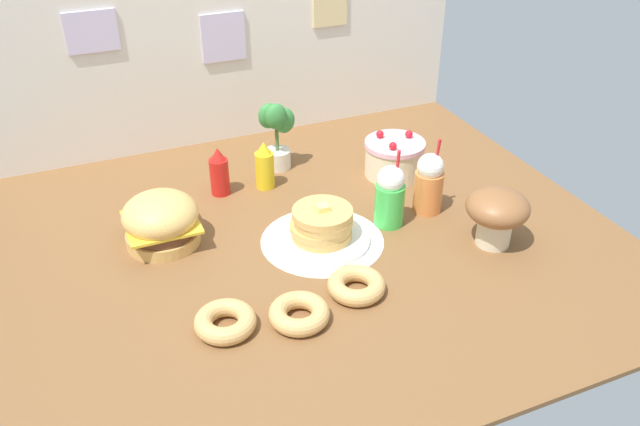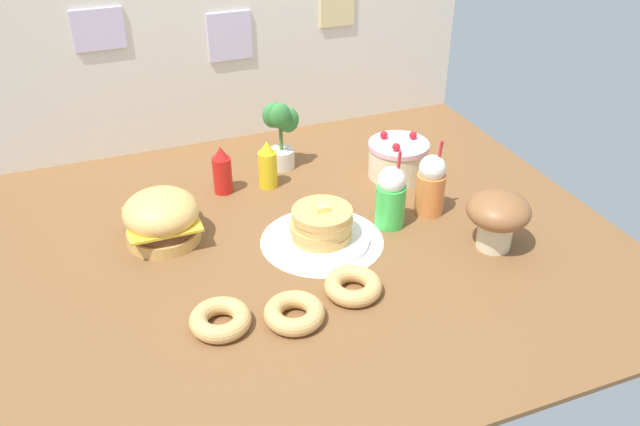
% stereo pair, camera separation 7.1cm
% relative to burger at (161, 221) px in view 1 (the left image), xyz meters
% --- Properties ---
extents(ground_plane, '(2.46, 2.08, 0.02)m').
position_rel_burger_xyz_m(ground_plane, '(0.51, -0.21, -0.11)').
color(ground_plane, brown).
extents(back_wall, '(2.46, 0.04, 1.00)m').
position_rel_burger_xyz_m(back_wall, '(0.51, 0.82, 0.40)').
color(back_wall, silver).
rests_on(back_wall, ground_plane).
extents(doily_mat, '(0.49, 0.49, 0.00)m').
position_rel_burger_xyz_m(doily_mat, '(0.58, -0.24, -0.10)').
color(doily_mat, white).
rests_on(doily_mat, ground_plane).
extents(burger, '(0.29, 0.29, 0.21)m').
position_rel_burger_xyz_m(burger, '(0.00, 0.00, 0.00)').
color(burger, '#DBA859').
rests_on(burger, ground_plane).
extents(pancake_stack, '(0.38, 0.38, 0.16)m').
position_rel_burger_xyz_m(pancake_stack, '(0.58, -0.24, -0.04)').
color(pancake_stack, white).
rests_on(pancake_stack, doily_mat).
extents(layer_cake, '(0.28, 0.28, 0.20)m').
position_rel_burger_xyz_m(layer_cake, '(1.10, 0.14, -0.02)').
color(layer_cake, beige).
rests_on(layer_cake, ground_plane).
extents(ketchup_bottle, '(0.08, 0.08, 0.22)m').
position_rel_burger_xyz_m(ketchup_bottle, '(0.31, 0.28, 0.00)').
color(ketchup_bottle, red).
rests_on(ketchup_bottle, ground_plane).
extents(mustard_bottle, '(0.08, 0.08, 0.22)m').
position_rel_burger_xyz_m(mustard_bottle, '(0.51, 0.26, 0.00)').
color(mustard_bottle, yellow).
rests_on(mustard_bottle, ground_plane).
extents(cream_soda_cup, '(0.12, 0.12, 0.33)m').
position_rel_burger_xyz_m(cream_soda_cup, '(0.88, -0.22, 0.03)').
color(cream_soda_cup, green).
rests_on(cream_soda_cup, ground_plane).
extents(orange_float_cup, '(0.12, 0.12, 0.33)m').
position_rel_burger_xyz_m(orange_float_cup, '(1.08, -0.19, 0.03)').
color(orange_float_cup, orange).
rests_on(orange_float_cup, ground_plane).
extents(donut_pink_glaze, '(0.21, 0.21, 0.06)m').
position_rel_burger_xyz_m(donut_pink_glaze, '(0.08, -0.58, -0.07)').
color(donut_pink_glaze, tan).
rests_on(donut_pink_glaze, ground_plane).
extents(donut_chocolate, '(0.21, 0.21, 0.06)m').
position_rel_burger_xyz_m(donut_chocolate, '(0.32, -0.64, -0.07)').
color(donut_chocolate, tan).
rests_on(donut_chocolate, ground_plane).
extents(donut_vanilla, '(0.21, 0.21, 0.06)m').
position_rel_burger_xyz_m(donut_vanilla, '(0.56, -0.58, -0.07)').
color(donut_vanilla, tan).
rests_on(donut_vanilla, ground_plane).
extents(potted_plant, '(0.16, 0.13, 0.34)m').
position_rel_burger_xyz_m(potted_plant, '(0.63, 0.41, 0.08)').
color(potted_plant, white).
rests_on(potted_plant, ground_plane).
extents(mushroom_stool, '(0.24, 0.24, 0.23)m').
position_rel_burger_xyz_m(mushroom_stool, '(1.19, -0.51, 0.04)').
color(mushroom_stool, beige).
rests_on(mushroom_stool, ground_plane).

